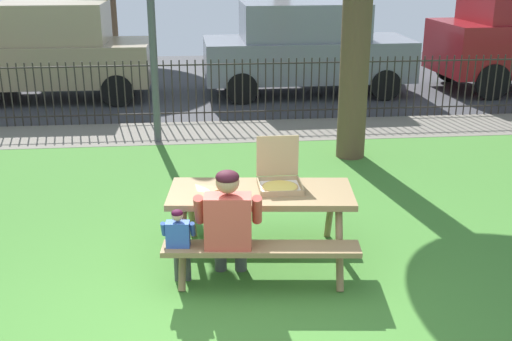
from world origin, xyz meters
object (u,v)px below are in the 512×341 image
Objects in this scene: pizza_box_open at (279,178)px; child_at_table at (179,239)px; parked_car_right at (306,47)px; picnic_table_foreground at (261,207)px; adult_at_table at (229,222)px; parked_car_center at (55,51)px; pizza_slice_on_table at (207,189)px.

pizza_box_open is 0.59× the size of child_at_table.
child_at_table is 0.19× the size of parked_car_right.
pizza_box_open reaches higher than picnic_table_foreground.
adult_at_table is at bearing -133.31° from pizza_box_open.
parked_car_center reaches higher than picnic_table_foreground.
adult_at_table is 0.27× the size of parked_car_right.
child_at_table is (-1.00, -0.56, -0.36)m from pizza_box_open.
pizza_box_open is 0.73m from pizza_slice_on_table.
parked_car_right is at bearing 78.07° from pizza_box_open.
pizza_box_open is at bearing 28.77° from picnic_table_foreground.
parked_car_center is (-2.65, 8.19, 0.51)m from child_at_table.
pizza_box_open is at bearing 1.25° from pizza_slice_on_table.
pizza_slice_on_table is 0.25× the size of adult_at_table.
picnic_table_foreground is at bearing -151.23° from pizza_box_open.
adult_at_table is (-0.54, -0.57, -0.20)m from pizza_box_open.
pizza_slice_on_table is 8.19m from parked_car_center.
picnic_table_foreground is 0.44× the size of parked_car_right.
child_at_table is (-0.27, -0.54, -0.28)m from pizza_slice_on_table.
pizza_box_open is 8.46m from parked_car_center.
parked_car_center reaches higher than pizza_slice_on_table.
picnic_table_foreground is at bearing 53.44° from adult_at_table.
picnic_table_foreground is 7.95m from parked_car_right.
parked_car_right is at bearing -0.00° from parked_car_center.
picnic_table_foreground is 0.92m from child_at_table.
adult_at_table is 8.78m from parked_car_center.
child_at_table reaches higher than picnic_table_foreground.
parked_car_center reaches higher than adult_at_table.
parked_car_right is (2.15, 8.20, 0.35)m from adult_at_table.
pizza_box_open reaches higher than pizza_slice_on_table.
parked_car_right reaches higher than child_at_table.
parked_car_center is (-3.11, 8.20, 0.35)m from adult_at_table.
pizza_slice_on_table is 0.60m from adult_at_table.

